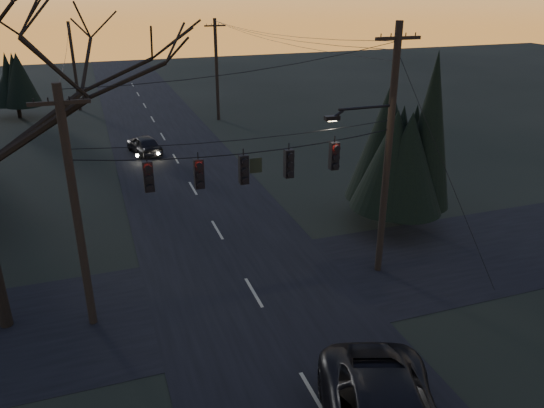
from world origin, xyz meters
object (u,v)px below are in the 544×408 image
object	(u,v)px
utility_pole_far_l	(80,110)
utility_pole_right	(378,270)
utility_pole_left	(94,323)
evergreen_right	(408,129)
sedan_oncoming_a	(144,145)
utility_pole_far_r	(219,120)

from	to	relation	value
utility_pole_far_l	utility_pole_right	bearing A→B (deg)	-72.28
utility_pole_right	utility_pole_left	size ratio (longest dim) A/B	1.18
utility_pole_right	evergreen_right	world-z (taller)	evergreen_right
utility_pole_right	utility_pole_left	world-z (taller)	utility_pole_right
utility_pole_right	utility_pole_far_l	world-z (taller)	utility_pole_right
utility_pole_left	utility_pole_far_l	distance (m)	36.00
utility_pole_right	sedan_oncoming_a	world-z (taller)	utility_pole_right
utility_pole_far_l	sedan_oncoming_a	bearing A→B (deg)	-75.55
utility_pole_far_r	sedan_oncoming_a	size ratio (longest dim) A/B	2.15
utility_pole_left	sedan_oncoming_a	bearing A→B (deg)	78.19
utility_pole_right	sedan_oncoming_a	xyz separation A→B (m)	(-7.35, 19.87, 0.67)
utility_pole_right	sedan_oncoming_a	bearing A→B (deg)	110.28
utility_pole_far_r	evergreen_right	bearing A→B (deg)	-82.02
utility_pole_right	utility_pole_far_l	xyz separation A→B (m)	(-11.50, 36.00, 0.00)
utility_pole_far_l	evergreen_right	world-z (taller)	evergreen_right
utility_pole_right	utility_pole_far_r	xyz separation A→B (m)	(0.00, 28.00, 0.00)
utility_pole_left	utility_pole_far_l	xyz separation A→B (m)	(0.00, 36.00, 0.00)
utility_pole_far_r	utility_pole_far_l	world-z (taller)	utility_pole_far_r
utility_pole_left	utility_pole_far_r	xyz separation A→B (m)	(11.50, 28.00, 0.00)
evergreen_right	sedan_oncoming_a	bearing A→B (deg)	123.80
utility_pole_far_l	evergreen_right	xyz separation A→B (m)	(14.89, -32.16, 4.86)
utility_pole_right	utility_pole_far_r	size ratio (longest dim) A/B	1.18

